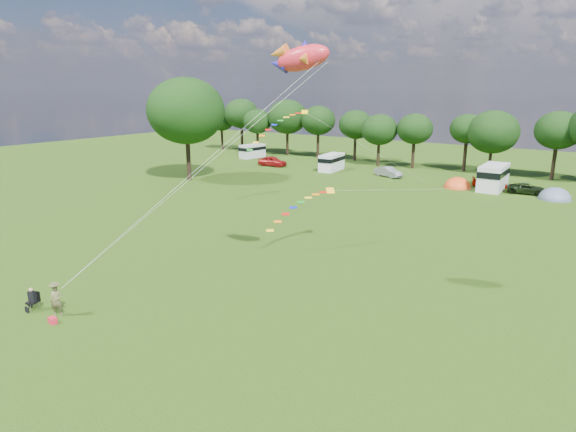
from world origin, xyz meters
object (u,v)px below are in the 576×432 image
Objects in this scene: campervan_b at (332,162)px; car_d at (527,189)px; big_tree at (186,111)px; campervan_c at (493,176)px; kite_flyer at (56,301)px; car_a at (272,161)px; car_c at (490,183)px; campervan_a at (252,151)px; tent_greyblue at (554,199)px; camp_chair at (33,297)px; fish_kite at (298,58)px; car_b at (388,172)px; tent_orange at (457,188)px.

car_d is at bearing -97.87° from campervan_b.
big_tree is 42.66m from car_d.
kite_flyer is (-11.40, -48.63, -0.71)m from campervan_c.
car_a is at bearing 83.42° from car_d.
car_c is 40.47m from campervan_a.
tent_greyblue is 51.46m from camp_chair.
campervan_b is 46.37m from fish_kite.
tent_greyblue is (20.70, -2.31, -0.66)m from car_b.
big_tree is 23.32m from campervan_a.
campervan_b reaches higher than camp_chair.
car_d is at bearing 68.96° from fish_kite.
car_c is at bearing 37.44° from tent_orange.
car_c is 4.69m from car_d.
campervan_c is 3.44× the size of kite_flyer.
campervan_a is at bearing 76.31° from car_d.
big_tree is at bearing -160.16° from tent_greyblue.
campervan_c is at bearing 74.70° from fish_kite.
fish_kite is (-1.71, -40.08, 12.84)m from car_c.
big_tree is at bearing 82.89° from kite_flyer.
car_b reaches higher than car_c.
campervan_b is (-22.24, -0.31, 0.73)m from car_c.
tent_greyblue is at bearing -104.41° from campervan_c.
tent_orange reaches higher than car_c.
kite_flyer is (2.38, -49.32, 0.21)m from car_b.
tent_orange and tent_greyblue have the same top height.
kite_flyer is at bearing -99.19° from tent_orange.
tent_greyblue is (39.40, -0.65, -0.76)m from car_a.
campervan_c reaches higher than car_d.
car_b is 27.38m from campervan_a.
big_tree reaches higher than car_d.
kite_flyer is at bearing -172.50° from campervan_b.
big_tree is at bearing 106.30° from camp_chair.
campervan_a is at bearing 82.51° from campervan_c.
car_d is (4.48, -1.41, 0.01)m from car_c.
fish_kite reaches higher than campervan_a.
car_a is 50.20m from fish_kite.
car_b is 13.83m from campervan_c.
car_a is at bearing 70.80° from kite_flyer.
tent_greyblue is at bearing 19.84° from big_tree.
car_b is at bearing 173.64° from tent_greyblue.
car_d is 3.29× the size of camp_chair.
car_b is at bearing 85.88° from campervan_c.
fish_kite is (9.11, 9.62, 12.54)m from kite_flyer.
car_b is at bearing 39.68° from big_tree.
campervan_a is at bearing 102.08° from car_b.
campervan_b is at bearing 86.84° from campervan_c.
tent_greyblue is at bearing -96.85° from car_a.
campervan_a is 1.30× the size of tent_greyblue.
campervan_c reaches higher than car_c.
camp_chair is at bearing -146.42° from campervan_a.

